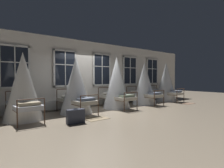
{
  "coord_description": "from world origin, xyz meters",
  "views": [
    {
      "loc": [
        -4.61,
        -6.75,
        1.42
      ],
      "look_at": [
        0.79,
        -0.12,
        1.13
      ],
      "focal_mm": 29.78,
      "sensor_mm": 36.0,
      "label": 1
    }
  ],
  "objects": [
    {
      "name": "cot_third",
      "position": [
        -1.06,
        -0.12,
        1.09
      ],
      "size": [
        1.28,
        1.98,
        2.27
      ],
      "rotation": [
        0.0,
        0.0,
        1.6
      ],
      "color": "#4C3323",
      "rests_on": "ground"
    },
    {
      "name": "rug_sixth",
      "position": [
        5.05,
        -1.47,
        0.01
      ],
      "size": [
        0.8,
        0.56,
        0.01
      ],
      "primitive_type": "cube",
      "rotation": [
        0.0,
        0.0,
        0.01
      ],
      "color": "brown",
      "rests_on": "ground"
    },
    {
      "name": "cot_sixth",
      "position": [
        5.07,
        -0.07,
        1.13
      ],
      "size": [
        1.28,
        1.98,
        2.35
      ],
      "rotation": [
        0.0,
        0.0,
        1.59
      ],
      "color": "#4C3323",
      "rests_on": "ground"
    },
    {
      "name": "cot_second",
      "position": [
        -3.0,
        -0.07,
        1.1
      ],
      "size": [
        1.28,
        1.98,
        2.28
      ],
      "rotation": [
        0.0,
        0.0,
        1.55
      ],
      "color": "#4C3323",
      "rests_on": "ground"
    },
    {
      "name": "back_wall_with_windows",
      "position": [
        0.0,
        1.08,
        1.6
      ],
      "size": [
        15.56,
        0.1,
        3.2
      ],
      "primitive_type": "cube",
      "color": "silver",
      "rests_on": "ground"
    },
    {
      "name": "rug_third",
      "position": [
        -1.01,
        -1.47,
        0.01
      ],
      "size": [
        0.81,
        0.58,
        0.01
      ],
      "primitive_type": "cube",
      "rotation": [
        0.0,
        0.0,
        0.02
      ],
      "color": "#8E7A5B",
      "rests_on": "ground"
    },
    {
      "name": "suitcase_dark",
      "position": [
        -1.87,
        -1.59,
        0.22
      ],
      "size": [
        0.58,
        0.27,
        0.47
      ],
      "rotation": [
        0.0,
        0.0,
        -0.12
      ],
      "color": "#2D3342",
      "rests_on": "ground"
    },
    {
      "name": "cot_fifth",
      "position": [
        3.0,
        -0.15,
        1.07
      ],
      "size": [
        1.28,
        1.96,
        2.23
      ],
      "rotation": [
        0.0,
        0.0,
        1.57
      ],
      "color": "#4C3323",
      "rests_on": "ground"
    },
    {
      "name": "window_bank",
      "position": [
        0.0,
        0.96,
        1.0
      ],
      "size": [
        11.19,
        0.1,
        2.59
      ],
      "color": "black",
      "rests_on": "ground"
    },
    {
      "name": "ground",
      "position": [
        0.0,
        0.0,
        0.0
      ],
      "size": [
        29.12,
        29.12,
        0.0
      ],
      "primitive_type": "plane",
      "color": "gray"
    },
    {
      "name": "cot_fourth",
      "position": [
        1.03,
        -0.15,
        1.15
      ],
      "size": [
        1.28,
        1.97,
        2.38
      ],
      "rotation": [
        0.0,
        0.0,
        1.55
      ],
      "color": "#4C3323",
      "rests_on": "ground"
    }
  ]
}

